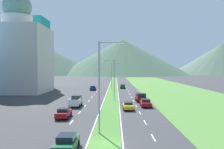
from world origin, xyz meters
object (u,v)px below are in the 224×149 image
car_0 (123,86)px  car_1 (67,143)px  street_lamp_near (102,81)px  car_3 (128,106)px  street_lamp_mid (113,77)px  car_2 (64,113)px  car_4 (146,103)px  street_lamp_far (113,74)px  car_5 (93,88)px  pickup_truck_1 (76,101)px  pickup_truck_0 (141,97)px

car_0 → car_1: size_ratio=1.04×
street_lamp_near → car_3: street_lamp_near is taller
street_lamp_mid → car_2: street_lamp_mid is taller
car_2 → car_4: car_2 is taller
street_lamp_near → street_lamp_far: (0.54, 59.19, -0.58)m
street_lamp_mid → street_lamp_far: 29.63m
car_0 → car_5: (-10.33, -8.04, -0.00)m
car_0 → car_2: 56.42m
street_lamp_far → car_4: (6.87, -39.02, -4.66)m
car_2 → pickup_truck_1: size_ratio=0.84×
street_lamp_mid → car_1: (-3.73, -35.69, -4.59)m
car_2 → street_lamp_near: bearing=-144.9°
street_lamp_mid → car_0: street_lamp_mid is taller
car_5 → car_1: bearing=-176.9°
car_5 → car_2: bearing=179.9°
car_0 → car_1: (-6.93, -70.49, 0.03)m
car_3 → car_4: (3.59, 3.42, 0.05)m
car_5 → pickup_truck_0: pickup_truck_0 is taller
street_lamp_far → pickup_truck_0: (6.65, -31.70, -4.43)m
street_lamp_near → car_1: 8.52m
street_lamp_mid → car_4: 12.32m
car_0 → car_2: (-10.38, -55.46, 0.01)m
street_lamp_near → car_2: 12.06m
street_lamp_far → car_2: (-6.79, -50.29, -4.64)m
street_lamp_near → car_4: size_ratio=2.22×
car_4 → pickup_truck_0: (-0.21, 7.32, 0.23)m
car_1 → pickup_truck_1: size_ratio=0.83×
car_0 → pickup_truck_1: (-10.44, -43.79, 0.21)m
street_lamp_far → car_3: 42.82m
street_lamp_mid → pickup_truck_1: size_ratio=1.74×
car_1 → car_2: bearing=12.9°
car_5 → pickup_truck_1: bearing=179.8°
car_5 → street_lamp_near: bearing=-173.7°
street_lamp_far → car_2: 50.96m
pickup_truck_0 → street_lamp_far: bearing=-168.1°
street_lamp_mid → car_5: street_lamp_mid is taller
street_lamp_mid → pickup_truck_1: (-7.24, -9.00, -4.41)m
street_lamp_mid → car_5: size_ratio=2.11×
car_2 → car_5: bearing=-0.1°
car_2 → car_4: bearing=-50.5°
street_lamp_mid → car_3: size_ratio=2.03×
car_4 → car_5: size_ratio=1.07×
car_4 → pickup_truck_0: bearing=-178.3°
street_lamp_far → car_5: (-6.74, -2.87, -4.65)m
street_lamp_near → pickup_truck_0: 28.85m
car_1 → street_lamp_far: bearing=-2.9°
car_1 → pickup_truck_0: size_ratio=0.83×
street_lamp_far → car_2: street_lamp_far is taller
car_3 → pickup_truck_1: pickup_truck_1 is taller
car_5 → pickup_truck_1: size_ratio=0.83×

